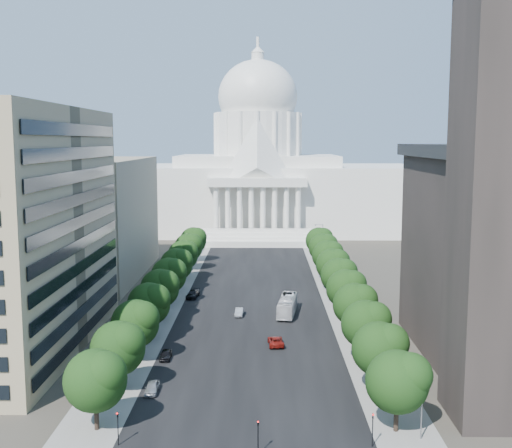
{
  "coord_description": "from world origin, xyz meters",
  "views": [
    {
      "loc": [
        2.01,
        -61.22,
        34.62
      ],
      "look_at": [
        0.47,
        79.9,
        16.19
      ],
      "focal_mm": 45.0,
      "sensor_mm": 36.0,
      "label": 1
    }
  ],
  "objects_px": {
    "car_dark_b": "(193,294)",
    "car_parked": "(152,388)",
    "car_dark_a": "(166,355)",
    "city_bus": "(287,305)",
    "car_silver": "(239,312)",
    "car_red": "(276,341)"
  },
  "relations": [
    {
      "from": "car_parked",
      "to": "car_dark_b",
      "type": "bearing_deg",
      "value": 89.33
    },
    {
      "from": "car_dark_b",
      "to": "car_parked",
      "type": "xyz_separation_m",
      "value": [
        0.22,
        -53.93,
        -0.07
      ]
    },
    {
      "from": "car_silver",
      "to": "car_dark_b",
      "type": "bearing_deg",
      "value": 129.2
    },
    {
      "from": "car_silver",
      "to": "city_bus",
      "type": "xyz_separation_m",
      "value": [
        9.61,
        1.31,
        1.06
      ]
    },
    {
      "from": "car_dark_a",
      "to": "car_parked",
      "type": "relative_size",
      "value": 0.97
    },
    {
      "from": "car_silver",
      "to": "city_bus",
      "type": "distance_m",
      "value": 9.76
    },
    {
      "from": "car_dark_a",
      "to": "car_silver",
      "type": "xyz_separation_m",
      "value": [
        10.78,
        25.67,
        0.01
      ]
    },
    {
      "from": "car_dark_b",
      "to": "car_parked",
      "type": "relative_size",
      "value": 1.29
    },
    {
      "from": "car_silver",
      "to": "car_red",
      "type": "height_order",
      "value": "car_red"
    },
    {
      "from": "car_dark_b",
      "to": "city_bus",
      "type": "height_order",
      "value": "city_bus"
    },
    {
      "from": "car_silver",
      "to": "car_parked",
      "type": "xyz_separation_m",
      "value": [
        -10.6,
        -39.37,
        0.02
      ]
    },
    {
      "from": "car_red",
      "to": "car_dark_b",
      "type": "height_order",
      "value": "car_dark_b"
    },
    {
      "from": "car_dark_a",
      "to": "car_red",
      "type": "distance_m",
      "value": 19.04
    },
    {
      "from": "car_red",
      "to": "city_bus",
      "type": "xyz_separation_m",
      "value": [
        2.71,
        19.89,
        1.04
      ]
    },
    {
      "from": "car_red",
      "to": "car_dark_b",
      "type": "xyz_separation_m",
      "value": [
        -17.71,
        33.14,
        0.07
      ]
    },
    {
      "from": "car_dark_a",
      "to": "city_bus",
      "type": "distance_m",
      "value": 33.83
    },
    {
      "from": "car_dark_a",
      "to": "car_red",
      "type": "relative_size",
      "value": 0.79
    },
    {
      "from": "car_dark_b",
      "to": "car_red",
      "type": "bearing_deg",
      "value": -54.38
    },
    {
      "from": "city_bus",
      "to": "car_parked",
      "type": "bearing_deg",
      "value": -108.85
    },
    {
      "from": "car_red",
      "to": "city_bus",
      "type": "height_order",
      "value": "city_bus"
    },
    {
      "from": "car_silver",
      "to": "car_red",
      "type": "xyz_separation_m",
      "value": [
        6.89,
        -18.58,
        0.02
      ]
    },
    {
      "from": "car_dark_a",
      "to": "car_red",
      "type": "height_order",
      "value": "car_red"
    }
  ]
}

